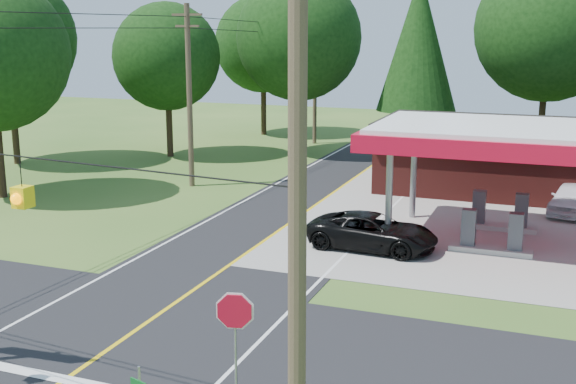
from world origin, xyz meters
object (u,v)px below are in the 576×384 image
(gas_canopy, at_px, (501,140))
(octagonal_stop_sign, at_px, (235,320))
(sedan_car, at_px, (572,198))
(suv_car, at_px, (373,232))

(gas_canopy, xyz_separation_m, octagonal_stop_sign, (-4.50, -16.01, -2.17))
(sedan_car, bearing_deg, gas_canopy, -106.60)
(gas_canopy, distance_m, octagonal_stop_sign, 16.78)
(suv_car, relative_size, sedan_car, 1.18)
(gas_canopy, distance_m, suv_car, 6.47)
(octagonal_stop_sign, bearing_deg, sedan_car, 71.17)
(octagonal_stop_sign, bearing_deg, gas_canopy, 74.31)
(gas_canopy, bearing_deg, octagonal_stop_sign, -105.69)
(suv_car, bearing_deg, octagonal_stop_sign, -176.40)
(octagonal_stop_sign, bearing_deg, suv_car, 90.00)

